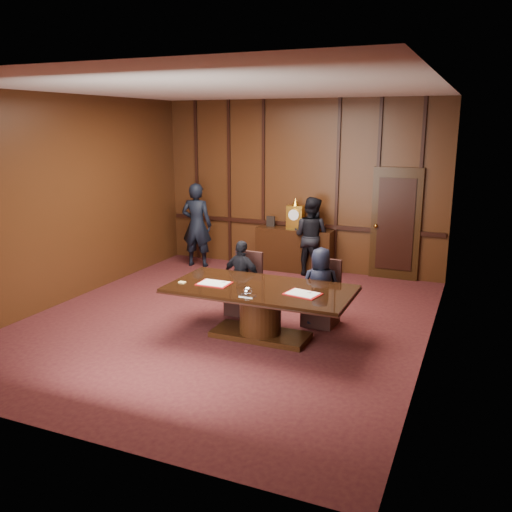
{
  "coord_description": "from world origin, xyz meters",
  "views": [
    {
      "loc": [
        3.55,
        -7.18,
        3.01
      ],
      "look_at": [
        0.43,
        0.19,
        1.05
      ],
      "focal_mm": 38.0,
      "sensor_mm": 36.0,
      "label": 1
    }
  ],
  "objects_px": {
    "conference_table": "(260,304)",
    "witness_right": "(311,236)",
    "sideboard": "(295,248)",
    "signatory_left": "(242,278)",
    "witness_left": "(197,225)",
    "signatory_right": "(320,287)"
  },
  "relations": [
    {
      "from": "sideboard",
      "to": "signatory_right",
      "type": "xyz_separation_m",
      "value": [
        1.39,
        -2.86,
        0.12
      ]
    },
    {
      "from": "witness_left",
      "to": "conference_table",
      "type": "bearing_deg",
      "value": 121.71
    },
    {
      "from": "witness_right",
      "to": "signatory_left",
      "type": "bearing_deg",
      "value": 94.55
    },
    {
      "from": "sideboard",
      "to": "conference_table",
      "type": "bearing_deg",
      "value": -78.55
    },
    {
      "from": "signatory_right",
      "to": "witness_left",
      "type": "bearing_deg",
      "value": -54.58
    },
    {
      "from": "signatory_right",
      "to": "witness_right",
      "type": "distance_m",
      "value": 2.88
    },
    {
      "from": "witness_left",
      "to": "witness_right",
      "type": "xyz_separation_m",
      "value": [
        2.46,
        0.28,
        -0.1
      ]
    },
    {
      "from": "witness_right",
      "to": "sideboard",
      "type": "bearing_deg",
      "value": -11.28
    },
    {
      "from": "signatory_left",
      "to": "signatory_right",
      "type": "distance_m",
      "value": 1.3
    },
    {
      "from": "signatory_left",
      "to": "witness_left",
      "type": "distance_m",
      "value": 3.26
    },
    {
      "from": "conference_table",
      "to": "witness_right",
      "type": "distance_m",
      "value": 3.53
    },
    {
      "from": "signatory_right",
      "to": "witness_left",
      "type": "distance_m",
      "value": 4.24
    },
    {
      "from": "sideboard",
      "to": "conference_table",
      "type": "xyz_separation_m",
      "value": [
        0.74,
        -3.66,
        0.02
      ]
    },
    {
      "from": "signatory_left",
      "to": "witness_right",
      "type": "xyz_separation_m",
      "value": [
        0.3,
        2.7,
        0.19
      ]
    },
    {
      "from": "signatory_left",
      "to": "signatory_right",
      "type": "bearing_deg",
      "value": -171.77
    },
    {
      "from": "signatory_right",
      "to": "conference_table",
      "type": "bearing_deg",
      "value": 31.27
    },
    {
      "from": "witness_left",
      "to": "signatory_left",
      "type": "bearing_deg",
      "value": 122.36
    },
    {
      "from": "sideboard",
      "to": "signatory_left",
      "type": "relative_size",
      "value": 1.32
    },
    {
      "from": "sideboard",
      "to": "signatory_right",
      "type": "bearing_deg",
      "value": -64.04
    },
    {
      "from": "witness_left",
      "to": "signatory_right",
      "type": "bearing_deg",
      "value": 135.62
    },
    {
      "from": "signatory_right",
      "to": "witness_left",
      "type": "relative_size",
      "value": 0.68
    },
    {
      "from": "witness_right",
      "to": "conference_table",
      "type": "bearing_deg",
      "value": 106.61
    }
  ]
}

